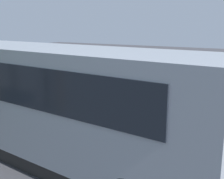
{
  "coord_description": "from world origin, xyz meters",
  "views": [
    {
      "loc": [
        -6.67,
        10.64,
        3.84
      ],
      "look_at": [
        -0.05,
        0.26,
        1.1
      ],
      "focal_mm": 46.51,
      "sensor_mm": 36.0,
      "label": 1
    }
  ],
  "objects_px": {
    "spectator_far_left": "(147,109)",
    "spectator_left": "(115,102)",
    "stunt_motorcycle": "(118,80)",
    "spectator_centre": "(95,98)",
    "tour_bus": "(38,100)",
    "spectator_right": "(72,95)",
    "parked_motorcycle_silver": "(124,127)",
    "parked_motorcycle_dark": "(72,112)",
    "parked_motorcycle_blue": "(197,140)",
    "traffic_cone": "(156,100)"
  },
  "relations": [
    {
      "from": "spectator_centre",
      "to": "parked_motorcycle_silver",
      "type": "height_order",
      "value": "spectator_centre"
    },
    {
      "from": "spectator_centre",
      "to": "parked_motorcycle_dark",
      "type": "height_order",
      "value": "spectator_centre"
    },
    {
      "from": "spectator_centre",
      "to": "spectator_right",
      "type": "bearing_deg",
      "value": 6.98
    },
    {
      "from": "parked_motorcycle_silver",
      "to": "parked_motorcycle_dark",
      "type": "distance_m",
      "value": 2.6
    },
    {
      "from": "spectator_left",
      "to": "tour_bus",
      "type": "bearing_deg",
      "value": 74.2
    },
    {
      "from": "tour_bus",
      "to": "parked_motorcycle_silver",
      "type": "xyz_separation_m",
      "value": [
        -1.76,
        -2.13,
        -1.16
      ]
    },
    {
      "from": "stunt_motorcycle",
      "to": "parked_motorcycle_dark",
      "type": "bearing_deg",
      "value": 95.05
    },
    {
      "from": "tour_bus",
      "to": "stunt_motorcycle",
      "type": "xyz_separation_m",
      "value": [
        1.18,
        -6.6,
        -0.58
      ]
    },
    {
      "from": "spectator_far_left",
      "to": "parked_motorcycle_dark",
      "type": "distance_m",
      "value": 3.1
    },
    {
      "from": "tour_bus",
      "to": "parked_motorcycle_dark",
      "type": "relative_size",
      "value": 5.65
    },
    {
      "from": "tour_bus",
      "to": "spectator_right",
      "type": "height_order",
      "value": "tour_bus"
    },
    {
      "from": "spectator_left",
      "to": "spectator_right",
      "type": "bearing_deg",
      "value": 0.83
    },
    {
      "from": "spectator_far_left",
      "to": "spectator_centre",
      "type": "xyz_separation_m",
      "value": [
        2.35,
        -0.13,
        0.05
      ]
    },
    {
      "from": "parked_motorcycle_blue",
      "to": "parked_motorcycle_silver",
      "type": "bearing_deg",
      "value": 4.57
    },
    {
      "from": "spectator_left",
      "to": "spectator_centre",
      "type": "relative_size",
      "value": 0.98
    },
    {
      "from": "tour_bus",
      "to": "spectator_centre",
      "type": "relative_size",
      "value": 6.75
    },
    {
      "from": "spectator_centre",
      "to": "parked_motorcycle_blue",
      "type": "distance_m",
      "value": 4.45
    },
    {
      "from": "traffic_cone",
      "to": "parked_motorcycle_dark",
      "type": "bearing_deg",
      "value": 66.57
    },
    {
      "from": "spectator_right",
      "to": "stunt_motorcycle",
      "type": "height_order",
      "value": "stunt_motorcycle"
    },
    {
      "from": "parked_motorcycle_silver",
      "to": "parked_motorcycle_dark",
      "type": "bearing_deg",
      "value": -7.41
    },
    {
      "from": "spectator_far_left",
      "to": "spectator_right",
      "type": "distance_m",
      "value": 3.4
    },
    {
      "from": "parked_motorcycle_blue",
      "to": "spectator_far_left",
      "type": "bearing_deg",
      "value": -18.23
    },
    {
      "from": "spectator_centre",
      "to": "parked_motorcycle_blue",
      "type": "bearing_deg",
      "value": 169.66
    },
    {
      "from": "stunt_motorcycle",
      "to": "parked_motorcycle_silver",
      "type": "bearing_deg",
      "value": 123.36
    },
    {
      "from": "parked_motorcycle_dark",
      "to": "stunt_motorcycle",
      "type": "distance_m",
      "value": 4.19
    },
    {
      "from": "spectator_left",
      "to": "stunt_motorcycle",
      "type": "height_order",
      "value": "stunt_motorcycle"
    },
    {
      "from": "parked_motorcycle_dark",
      "to": "traffic_cone",
      "type": "relative_size",
      "value": 3.26
    },
    {
      "from": "parked_motorcycle_silver",
      "to": "parked_motorcycle_dark",
      "type": "height_order",
      "value": "same"
    },
    {
      "from": "stunt_motorcycle",
      "to": "spectator_centre",
      "type": "bearing_deg",
      "value": 106.47
    },
    {
      "from": "tour_bus",
      "to": "parked_motorcycle_silver",
      "type": "distance_m",
      "value": 3.0
    },
    {
      "from": "spectator_left",
      "to": "spectator_centre",
      "type": "xyz_separation_m",
      "value": [
        1.01,
        -0.1,
        0.03
      ]
    },
    {
      "from": "parked_motorcycle_silver",
      "to": "stunt_motorcycle",
      "type": "relative_size",
      "value": 1.06
    },
    {
      "from": "traffic_cone",
      "to": "tour_bus",
      "type": "bearing_deg",
      "value": 81.7
    },
    {
      "from": "parked_motorcycle_silver",
      "to": "traffic_cone",
      "type": "distance_m",
      "value": 4.5
    },
    {
      "from": "tour_bus",
      "to": "spectator_far_left",
      "type": "relative_size",
      "value": 7.01
    },
    {
      "from": "spectator_left",
      "to": "stunt_motorcycle",
      "type": "relative_size",
      "value": 0.87
    },
    {
      "from": "traffic_cone",
      "to": "stunt_motorcycle",
      "type": "bearing_deg",
      "value": -1.19
    },
    {
      "from": "spectator_far_left",
      "to": "stunt_motorcycle",
      "type": "xyz_separation_m",
      "value": [
        3.38,
        -3.62,
        0.09
      ]
    },
    {
      "from": "parked_motorcycle_blue",
      "to": "traffic_cone",
      "type": "relative_size",
      "value": 3.25
    },
    {
      "from": "parked_motorcycle_dark",
      "to": "parked_motorcycle_silver",
      "type": "bearing_deg",
      "value": 172.59
    },
    {
      "from": "parked_motorcycle_blue",
      "to": "traffic_cone",
      "type": "distance_m",
      "value": 5.33
    },
    {
      "from": "spectator_right",
      "to": "parked_motorcycle_silver",
      "type": "relative_size",
      "value": 0.83
    },
    {
      "from": "tour_bus",
      "to": "spectator_left",
      "type": "bearing_deg",
      "value": -105.8
    },
    {
      "from": "parked_motorcycle_dark",
      "to": "traffic_cone",
      "type": "height_order",
      "value": "parked_motorcycle_dark"
    },
    {
      "from": "spectator_centre",
      "to": "stunt_motorcycle",
      "type": "xyz_separation_m",
      "value": [
        1.03,
        -3.48,
        0.04
      ]
    },
    {
      "from": "tour_bus",
      "to": "parked_motorcycle_blue",
      "type": "distance_m",
      "value": 4.94
    },
    {
      "from": "spectator_far_left",
      "to": "spectator_right",
      "type": "height_order",
      "value": "spectator_right"
    },
    {
      "from": "tour_bus",
      "to": "spectator_left",
      "type": "xyz_separation_m",
      "value": [
        -0.86,
        -3.02,
        -0.65
      ]
    },
    {
      "from": "tour_bus",
      "to": "spectator_right",
      "type": "distance_m",
      "value": 3.29
    },
    {
      "from": "spectator_far_left",
      "to": "spectator_left",
      "type": "relative_size",
      "value": 0.98
    }
  ]
}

